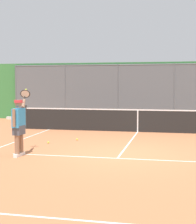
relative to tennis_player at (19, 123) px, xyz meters
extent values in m
plane|color=#B76B42|center=(-2.75, -0.77, -0.92)|extent=(60.00, 60.00, 0.00)
cube|color=white|center=(-2.75, 4.23, -0.92)|extent=(7.87, 0.05, 0.01)
cube|color=white|center=(-2.75, -0.25, -0.92)|extent=(6.14, 0.05, 0.01)
cube|color=white|center=(-2.75, -2.99, -0.92)|extent=(0.05, 5.48, 0.01)
cylinder|color=#565B60|center=(-4.24, -9.86, 0.63)|extent=(0.07, 0.07, 3.09)
cylinder|color=#565B60|center=(-1.27, -9.86, 0.63)|extent=(0.07, 0.07, 3.09)
cylinder|color=#565B60|center=(1.71, -9.86, 0.63)|extent=(0.07, 0.07, 3.09)
cylinder|color=#565B60|center=(4.69, -9.86, 0.63)|extent=(0.07, 0.07, 3.09)
cylinder|color=#565B60|center=(-2.75, -9.86, 2.13)|extent=(14.89, 0.05, 0.05)
cube|color=#565B60|center=(-2.75, -9.86, 0.63)|extent=(14.89, 0.02, 3.09)
cube|color=#387A3D|center=(-2.75, -10.51, 0.68)|extent=(17.89, 0.90, 3.20)
cube|color=silver|center=(-2.75, -9.68, -0.85)|extent=(15.89, 0.18, 0.15)
cylinder|color=#2D2D2D|center=(2.29, -5.73, -0.39)|extent=(0.09, 0.09, 1.07)
cube|color=black|center=(-2.75, -5.73, -0.47)|extent=(10.01, 0.02, 0.91)
cube|color=white|center=(-2.75, -5.73, 0.01)|extent=(10.01, 0.04, 0.05)
cube|color=white|center=(-2.75, -5.73, -0.47)|extent=(0.05, 0.04, 0.91)
cube|color=silver|center=(0.00, 0.14, -0.88)|extent=(0.12, 0.26, 0.09)
cylinder|color=#8C664C|center=(0.00, 0.14, -0.47)|extent=(0.13, 0.13, 0.73)
cube|color=silver|center=(-0.01, -0.10, -0.88)|extent=(0.12, 0.26, 0.09)
cylinder|color=#8C664C|center=(-0.01, -0.10, -0.47)|extent=(0.13, 0.13, 0.73)
cube|color=#474C56|center=(0.00, 0.02, -0.18)|extent=(0.23, 0.39, 0.26)
cube|color=#338CC6|center=(0.00, 0.02, 0.16)|extent=(0.22, 0.46, 0.53)
cylinder|color=#8C664C|center=(0.00, 0.30, 0.18)|extent=(0.08, 0.08, 0.49)
cylinder|color=#8C664C|center=(0.03, -0.41, 0.53)|extent=(0.18, 0.37, 0.28)
sphere|color=#8C664C|center=(0.00, 0.02, 0.57)|extent=(0.20, 0.20, 0.20)
cylinder|color=red|center=(0.00, 0.02, 0.62)|extent=(0.24, 0.24, 0.08)
cube|color=red|center=(-0.01, -0.09, 0.59)|extent=(0.18, 0.19, 0.02)
cylinder|color=black|center=(0.10, -0.63, 0.68)|extent=(0.08, 0.17, 0.13)
torus|color=black|center=(0.15, -0.81, 0.81)|extent=(0.33, 0.26, 0.26)
cylinder|color=silver|center=(0.15, -0.81, 0.81)|extent=(0.28, 0.20, 0.21)
sphere|color=#C1D138|center=(0.20, -0.98, 0.93)|extent=(0.07, 0.07, 0.07)
sphere|color=#D6E042|center=(-0.84, -3.05, -0.89)|extent=(0.07, 0.07, 0.07)
sphere|color=#C1D138|center=(-0.07, -2.18, -0.89)|extent=(0.07, 0.07, 0.07)
camera|label=1|loc=(-4.23, 9.19, 1.10)|focal=57.00mm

